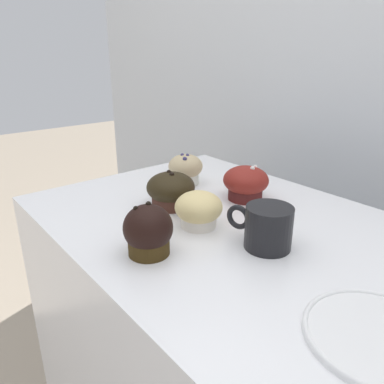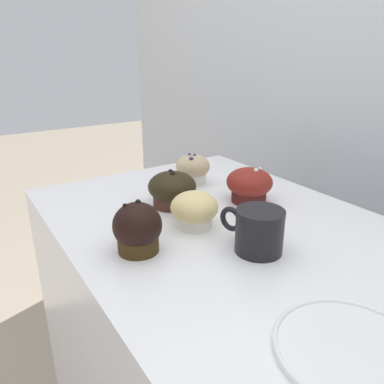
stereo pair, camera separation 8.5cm
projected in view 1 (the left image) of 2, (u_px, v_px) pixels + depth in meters
wall_back at (383, 182)px, 1.13m from camera, size 3.20×0.10×1.80m
muffin_front_center at (199, 210)px, 0.77m from camera, size 0.10×0.10×0.08m
muffin_back_left at (186, 169)px, 1.02m from camera, size 0.09×0.09×0.09m
muffin_back_right at (246, 183)px, 0.91m from camera, size 0.11×0.11×0.09m
muffin_front_left at (148, 232)px, 0.67m from camera, size 0.09×0.09×0.10m
muffin_front_right at (171, 190)px, 0.87m from camera, size 0.11×0.11×0.09m
coffee_cup at (267, 226)px, 0.69m from camera, size 0.13×0.09×0.08m
serving_plate at (380, 336)px, 0.48m from camera, size 0.19×0.19×0.01m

